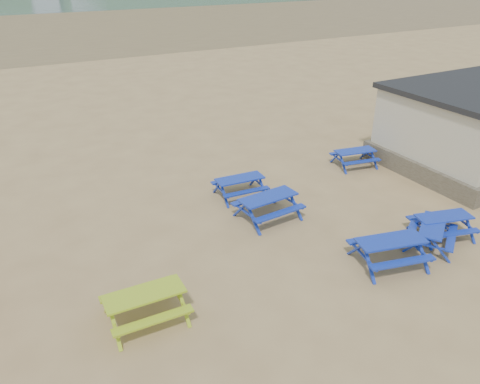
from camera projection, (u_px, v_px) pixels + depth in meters
ground at (274, 239)px, 13.96m from camera, size 400.00×400.00×0.00m
wet_sand at (30, 27)px, 56.98m from camera, size 400.00×400.00×0.00m
picnic_table_blue_a at (240, 187)px, 16.34m from camera, size 1.77×1.46×0.70m
picnic_table_blue_b at (268, 207)px, 14.92m from camera, size 2.00×1.66×0.79m
picnic_table_blue_c at (354, 158)px, 18.73m from camera, size 1.82×1.57×0.68m
picnic_table_blue_d at (389, 252)px, 12.67m from camera, size 2.15×1.89×0.78m
picnic_table_blue_e at (442, 226)px, 13.98m from camera, size 1.94×1.72×0.69m
picnic_table_blue_f at (431, 235)px, 13.54m from camera, size 2.06×1.98×0.68m
picnic_table_yellow at (146, 306)px, 10.70m from camera, size 1.87×1.52×0.76m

